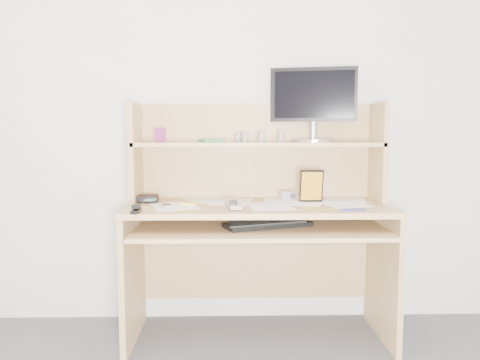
{
  "coord_description": "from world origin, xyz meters",
  "views": [
    {
      "loc": [
        -0.16,
        -1.01,
        1.13
      ],
      "look_at": [
        -0.1,
        1.43,
        0.89
      ],
      "focal_mm": 35.0,
      "sensor_mm": 36.0,
      "label": 1
    }
  ],
  "objects_px": {
    "keyboard": "(268,224)",
    "desk": "(258,212)",
    "game_case": "(311,186)",
    "monitor": "(314,102)",
    "tv_remote": "(233,205)"
  },
  "relations": [
    {
      "from": "desk",
      "to": "tv_remote",
      "type": "relative_size",
      "value": 6.9
    },
    {
      "from": "keyboard",
      "to": "desk",
      "type": "bearing_deg",
      "value": 81.17
    },
    {
      "from": "tv_remote",
      "to": "monitor",
      "type": "height_order",
      "value": "monitor"
    },
    {
      "from": "monitor",
      "to": "game_case",
      "type": "bearing_deg",
      "value": -89.42
    },
    {
      "from": "desk",
      "to": "keyboard",
      "type": "distance_m",
      "value": 0.2
    },
    {
      "from": "game_case",
      "to": "monitor",
      "type": "bearing_deg",
      "value": 77.71
    },
    {
      "from": "tv_remote",
      "to": "game_case",
      "type": "bearing_deg",
      "value": 12.06
    },
    {
      "from": "keyboard",
      "to": "game_case",
      "type": "relative_size",
      "value": 2.69
    },
    {
      "from": "desk",
      "to": "keyboard",
      "type": "bearing_deg",
      "value": -78.42
    },
    {
      "from": "keyboard",
      "to": "tv_remote",
      "type": "xyz_separation_m",
      "value": [
        -0.18,
        -0.01,
        0.1
      ]
    },
    {
      "from": "keyboard",
      "to": "game_case",
      "type": "height_order",
      "value": "game_case"
    },
    {
      "from": "desk",
      "to": "keyboard",
      "type": "relative_size",
      "value": 2.92
    },
    {
      "from": "game_case",
      "to": "monitor",
      "type": "relative_size",
      "value": 0.37
    },
    {
      "from": "tv_remote",
      "to": "keyboard",
      "type": "bearing_deg",
      "value": -3.98
    },
    {
      "from": "keyboard",
      "to": "monitor",
      "type": "xyz_separation_m",
      "value": [
        0.29,
        0.32,
        0.64
      ]
    }
  ]
}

